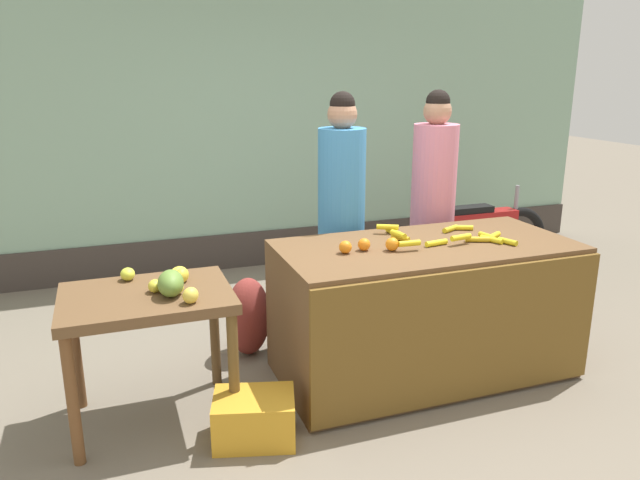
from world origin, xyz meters
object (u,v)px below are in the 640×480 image
Objects in this scene: parked_motorcycle at (477,236)px; produce_crate at (254,418)px; vendor_woman_blue_shirt at (341,219)px; vendor_woman_pink_shirt at (432,209)px; produce_sack at (248,316)px.

parked_motorcycle is 3.36m from produce_crate.
vendor_woman_blue_shirt is 0.78m from vendor_woman_pink_shirt.
vendor_woman_blue_shirt is at bearing -154.21° from parked_motorcycle.
vendor_woman_blue_shirt reaches higher than produce_crate.
parked_motorcycle reaches higher than produce_sack.
vendor_woman_blue_shirt is 2.04m from parked_motorcycle.
vendor_woman_pink_shirt is at bearing -140.64° from parked_motorcycle.
vendor_woman_blue_shirt is 1.00× the size of vendor_woman_pink_shirt.
produce_sack is at bearing 78.17° from produce_crate.
parked_motorcycle is 3.64× the size of produce_crate.
vendor_woman_pink_shirt is at bearing 33.39° from produce_crate.
vendor_woman_pink_shirt is 2.21m from produce_crate.
vendor_woman_pink_shirt is 1.39m from parked_motorcycle.
parked_motorcycle is at bearing 39.36° from vendor_woman_pink_shirt.
produce_sack is (-1.50, -0.09, -0.64)m from vendor_woman_pink_shirt.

